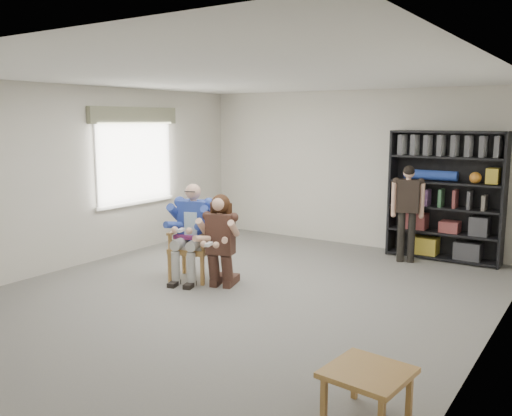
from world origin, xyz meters
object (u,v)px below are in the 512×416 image
Objects in this scene: armchair at (192,243)px; bookshelf at (445,196)px; kneeling_woman at (220,242)px; seated_man at (192,232)px; side_table at (367,395)px; standing_man at (407,214)px.

bookshelf is at bearing 32.92° from armchair.
bookshelf is at bearing 40.60° from kneeling_woman.
seated_man is at bearing 152.00° from kneeling_woman.
seated_man is at bearing 0.00° from armchair.
side_table is at bearing -47.63° from armchair.
seated_man is at bearing 148.68° from side_table.
seated_man is 2.36× the size of side_table.
seated_man is at bearing -147.21° from standing_man.
armchair is 0.60m from kneeling_woman.
standing_man is (2.24, 2.64, 0.25)m from armchair.
standing_man is at bearing 33.34° from armchair.
seated_man is 0.60m from kneeling_woman.
armchair is at bearing 152.00° from kneeling_woman.
standing_man is 2.66× the size of side_table.
bookshelf is (2.11, 3.24, 0.41)m from kneeling_woman.
seated_man is 1.09× the size of kneeling_woman.
seated_man is (0.00, 0.00, 0.16)m from armchair.
side_table is (2.93, -2.02, -0.43)m from kneeling_woman.
seated_man is 4.14m from side_table.
side_table is at bearing -91.94° from standing_man.
standing_man is (1.66, 2.76, 0.15)m from kneeling_woman.
side_table is at bearing -81.17° from bookshelf.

